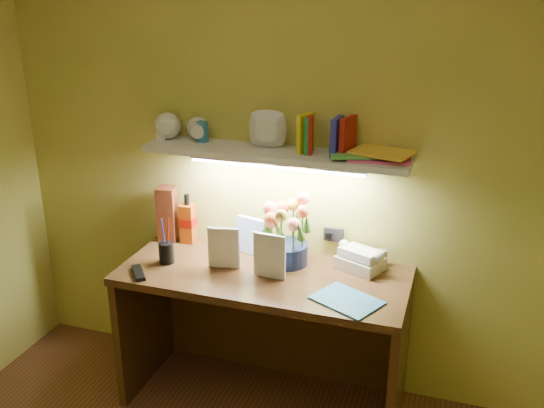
# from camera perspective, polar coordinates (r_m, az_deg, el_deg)

# --- Properties ---
(desk) EXTENTS (1.40, 0.60, 0.75)m
(desk) POSITION_cam_1_polar(r_m,az_deg,el_deg) (3.15, -0.81, -12.55)
(desk) COLOR #38210F
(desk) RESTS_ON ground
(flower_bouquet) EXTENTS (0.29, 0.29, 0.36)m
(flower_bouquet) POSITION_cam_1_polar(r_m,az_deg,el_deg) (2.98, 1.47, -2.41)
(flower_bouquet) COLOR #0D1835
(flower_bouquet) RESTS_ON desk
(telephone) EXTENTS (0.25, 0.22, 0.12)m
(telephone) POSITION_cam_1_polar(r_m,az_deg,el_deg) (3.00, 8.34, -4.97)
(telephone) COLOR silver
(telephone) RESTS_ON desk
(desk_clock) EXTENTS (0.09, 0.07, 0.08)m
(desk_clock) POSITION_cam_1_polar(r_m,az_deg,el_deg) (3.05, 9.94, -5.02)
(desk_clock) COLOR #B2B3B7
(desk_clock) RESTS_ON desk
(whisky_bottle) EXTENTS (0.08, 0.08, 0.27)m
(whisky_bottle) POSITION_cam_1_polar(r_m,az_deg,el_deg) (3.27, -7.94, -1.34)
(whisky_bottle) COLOR #B0400A
(whisky_bottle) RESTS_ON desk
(whisky_box) EXTENTS (0.11, 0.11, 0.30)m
(whisky_box) POSITION_cam_1_polar(r_m,az_deg,el_deg) (3.31, -9.80, -0.91)
(whisky_box) COLOR #5C2412
(whisky_box) RESTS_ON desk
(pen_cup) EXTENTS (0.09, 0.09, 0.18)m
(pen_cup) POSITION_cam_1_polar(r_m,az_deg,el_deg) (3.06, -9.95, -3.89)
(pen_cup) COLOR black
(pen_cup) RESTS_ON desk
(art_card) EXTENTS (0.19, 0.09, 0.19)m
(art_card) POSITION_cam_1_polar(r_m,az_deg,el_deg) (3.12, -1.86, -3.04)
(art_card) COLOR white
(art_card) RESTS_ON desk
(tv_remote) EXTENTS (0.13, 0.15, 0.02)m
(tv_remote) POSITION_cam_1_polar(r_m,az_deg,el_deg) (3.00, -12.47, -6.35)
(tv_remote) COLOR black
(tv_remote) RESTS_ON desk
(blue_folder) EXTENTS (0.34, 0.31, 0.01)m
(blue_folder) POSITION_cam_1_polar(r_m,az_deg,el_deg) (2.73, 7.06, -8.99)
(blue_folder) COLOR teal
(blue_folder) RESTS_ON desk
(desk_book_a) EXTENTS (0.16, 0.04, 0.21)m
(desk_book_a) POSITION_cam_1_polar(r_m,az_deg,el_deg) (2.98, -6.06, -4.04)
(desk_book_a) COLOR silver
(desk_book_a) RESTS_ON desk
(desk_book_b) EXTENTS (0.16, 0.03, 0.22)m
(desk_book_b) POSITION_cam_1_polar(r_m,az_deg,el_deg) (2.89, -1.75, -4.63)
(desk_book_b) COLOR silver
(desk_book_b) RESTS_ON desk
(wall_shelf) EXTENTS (1.32, 0.29, 0.22)m
(wall_shelf) POSITION_cam_1_polar(r_m,az_deg,el_deg) (2.92, -0.11, 5.45)
(wall_shelf) COLOR silver
(wall_shelf) RESTS_ON ground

